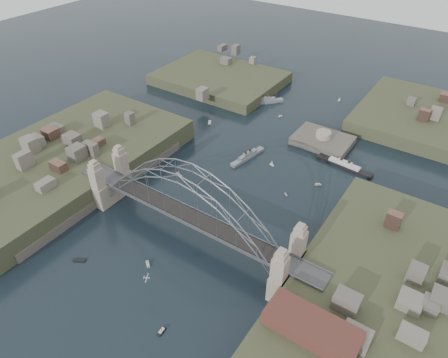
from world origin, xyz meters
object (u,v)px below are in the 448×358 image
(wharf_shed, at_px, (312,327))
(naval_cruiser_far, at_px, (265,101))
(naval_cruiser_near, at_px, (248,156))
(fort_island, at_px, (322,144))
(bridge, at_px, (188,205))
(ocean_liner, at_px, (344,166))

(wharf_shed, height_order, naval_cruiser_far, wharf_shed)
(naval_cruiser_near, relative_size, naval_cruiser_far, 1.12)
(wharf_shed, bearing_deg, fort_island, 110.85)
(bridge, bearing_deg, ocean_liner, 67.03)
(bridge, height_order, naval_cruiser_near, bridge)
(bridge, distance_m, wharf_shed, 46.23)
(fort_island, height_order, wharf_shed, wharf_shed)
(fort_island, distance_m, naval_cruiser_near, 31.83)
(naval_cruiser_near, bearing_deg, naval_cruiser_far, 111.58)
(fort_island, bearing_deg, bridge, -99.73)
(naval_cruiser_near, relative_size, ocean_liner, 0.79)
(fort_island, xyz_separation_m, wharf_shed, (32.00, -84.00, 10.34))
(bridge, xyz_separation_m, fort_island, (12.00, 70.00, -12.66))
(bridge, relative_size, wharf_shed, 4.20)
(wharf_shed, relative_size, naval_cruiser_near, 1.17)
(bridge, distance_m, naval_cruiser_near, 46.72)
(ocean_liner, bearing_deg, wharf_shed, -75.54)
(naval_cruiser_near, bearing_deg, wharf_shed, -48.86)
(bridge, xyz_separation_m, naval_cruiser_near, (-7.26, 44.68, -11.54))
(fort_island, height_order, naval_cruiser_near, fort_island)
(bridge, xyz_separation_m, wharf_shed, (44.00, -14.00, -2.32))
(bridge, bearing_deg, fort_island, 80.27)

